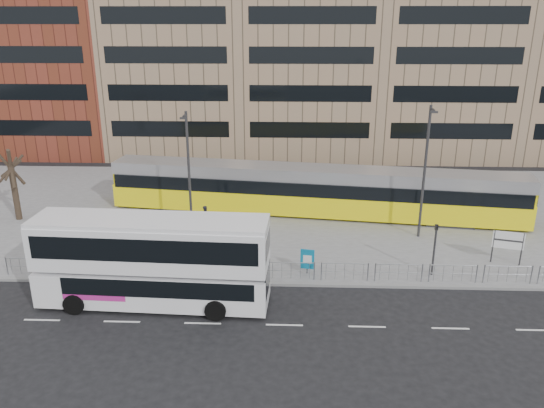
{
  "coord_description": "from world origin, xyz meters",
  "views": [
    {
      "loc": [
        2.24,
        -26.37,
        14.07
      ],
      "look_at": [
        1.02,
        6.0,
        2.74
      ],
      "focal_mm": 35.0,
      "sensor_mm": 36.0,
      "label": 1
    }
  ],
  "objects_px": {
    "tram": "(313,191)",
    "pedestrian": "(206,217)",
    "lamp_post_east": "(425,168)",
    "lamp_post_west": "(189,168)",
    "ad_panel": "(307,260)",
    "bare_tree": "(7,146)",
    "traffic_light_west": "(82,236)",
    "station_sign": "(508,242)",
    "traffic_light_east": "(435,243)",
    "double_decker_bus": "(152,259)"
  },
  "relations": [
    {
      "from": "lamp_post_east",
      "to": "lamp_post_west",
      "type": "bearing_deg",
      "value": 178.68
    },
    {
      "from": "pedestrian",
      "to": "lamp_post_west",
      "type": "bearing_deg",
      "value": 126.56
    },
    {
      "from": "ad_panel",
      "to": "traffic_light_east",
      "type": "height_order",
      "value": "traffic_light_east"
    },
    {
      "from": "lamp_post_east",
      "to": "bare_tree",
      "type": "distance_m",
      "value": 28.74
    },
    {
      "from": "ad_panel",
      "to": "pedestrian",
      "type": "relative_size",
      "value": 0.9
    },
    {
      "from": "double_decker_bus",
      "to": "lamp_post_east",
      "type": "bearing_deg",
      "value": 33.11
    },
    {
      "from": "ad_panel",
      "to": "pedestrian",
      "type": "distance_m",
      "value": 9.64
    },
    {
      "from": "tram",
      "to": "lamp_post_west",
      "type": "xyz_separation_m",
      "value": [
        -8.5,
        -3.89,
        2.72
      ]
    },
    {
      "from": "tram",
      "to": "traffic_light_west",
      "type": "relative_size",
      "value": 9.91
    },
    {
      "from": "station_sign",
      "to": "ad_panel",
      "type": "bearing_deg",
      "value": -156.68
    },
    {
      "from": "pedestrian",
      "to": "lamp_post_east",
      "type": "xyz_separation_m",
      "value": [
        14.58,
        -0.93,
        3.97
      ]
    },
    {
      "from": "double_decker_bus",
      "to": "ad_panel",
      "type": "relative_size",
      "value": 7.96
    },
    {
      "from": "tram",
      "to": "lamp_post_west",
      "type": "bearing_deg",
      "value": -147.75
    },
    {
      "from": "pedestrian",
      "to": "traffic_light_west",
      "type": "distance_m",
      "value": 8.97
    },
    {
      "from": "pedestrian",
      "to": "bare_tree",
      "type": "bearing_deg",
      "value": 89.24
    },
    {
      "from": "traffic_light_east",
      "to": "lamp_post_east",
      "type": "height_order",
      "value": "lamp_post_east"
    },
    {
      "from": "tram",
      "to": "traffic_light_west",
      "type": "distance_m",
      "value": 16.86
    },
    {
      "from": "traffic_light_east",
      "to": "pedestrian",
      "type": "bearing_deg",
      "value": 135.95
    },
    {
      "from": "double_decker_bus",
      "to": "traffic_light_east",
      "type": "height_order",
      "value": "double_decker_bus"
    },
    {
      "from": "tram",
      "to": "bare_tree",
      "type": "bearing_deg",
      "value": -167.06
    },
    {
      "from": "traffic_light_west",
      "to": "bare_tree",
      "type": "bearing_deg",
      "value": 127.82
    },
    {
      "from": "station_sign",
      "to": "traffic_light_west",
      "type": "distance_m",
      "value": 25.12
    },
    {
      "from": "traffic_light_west",
      "to": "traffic_light_east",
      "type": "xyz_separation_m",
      "value": [
        20.3,
        -0.26,
        0.0
      ]
    },
    {
      "from": "ad_panel",
      "to": "bare_tree",
      "type": "height_order",
      "value": "bare_tree"
    },
    {
      "from": "lamp_post_east",
      "to": "bare_tree",
      "type": "height_order",
      "value": "lamp_post_east"
    },
    {
      "from": "pedestrian",
      "to": "lamp_post_west",
      "type": "relative_size",
      "value": 0.2
    },
    {
      "from": "double_decker_bus",
      "to": "lamp_post_west",
      "type": "height_order",
      "value": "lamp_post_west"
    },
    {
      "from": "tram",
      "to": "station_sign",
      "type": "height_order",
      "value": "tram"
    },
    {
      "from": "double_decker_bus",
      "to": "tram",
      "type": "bearing_deg",
      "value": 59.85
    },
    {
      "from": "pedestrian",
      "to": "lamp_post_east",
      "type": "bearing_deg",
      "value": -89.1
    },
    {
      "from": "tram",
      "to": "pedestrian",
      "type": "height_order",
      "value": "tram"
    },
    {
      "from": "ad_panel",
      "to": "pedestrian",
      "type": "height_order",
      "value": "pedestrian"
    },
    {
      "from": "traffic_light_west",
      "to": "pedestrian",
      "type": "bearing_deg",
      "value": 37.84
    },
    {
      "from": "station_sign",
      "to": "double_decker_bus",
      "type": "bearing_deg",
      "value": -150.39
    },
    {
      "from": "double_decker_bus",
      "to": "traffic_light_east",
      "type": "bearing_deg",
      "value": 15.77
    },
    {
      "from": "station_sign",
      "to": "pedestrian",
      "type": "distance_m",
      "value": 19.5
    },
    {
      "from": "ad_panel",
      "to": "lamp_post_east",
      "type": "distance_m",
      "value": 10.39
    },
    {
      "from": "double_decker_bus",
      "to": "lamp_post_west",
      "type": "xyz_separation_m",
      "value": [
        0.17,
        9.6,
        2.13
      ]
    },
    {
      "from": "tram",
      "to": "pedestrian",
      "type": "bearing_deg",
      "value": -148.71
    },
    {
      "from": "ad_panel",
      "to": "traffic_light_east",
      "type": "relative_size",
      "value": 0.48
    },
    {
      "from": "station_sign",
      "to": "lamp_post_east",
      "type": "xyz_separation_m",
      "value": [
        -4.27,
        4.04,
        3.39
      ]
    },
    {
      "from": "station_sign",
      "to": "pedestrian",
      "type": "relative_size",
      "value": 1.23
    },
    {
      "from": "lamp_post_west",
      "to": "bare_tree",
      "type": "height_order",
      "value": "lamp_post_west"
    },
    {
      "from": "traffic_light_east",
      "to": "lamp_post_west",
      "type": "distance_m",
      "value": 16.37
    },
    {
      "from": "traffic_light_west",
      "to": "lamp_post_east",
      "type": "xyz_separation_m",
      "value": [
        20.81,
        5.43,
        2.83
      ]
    },
    {
      "from": "tram",
      "to": "traffic_light_east",
      "type": "bearing_deg",
      "value": -49.19
    },
    {
      "from": "lamp_post_west",
      "to": "lamp_post_east",
      "type": "xyz_separation_m",
      "value": [
        15.5,
        -0.36,
        0.27
      ]
    },
    {
      "from": "lamp_post_east",
      "to": "ad_panel",
      "type": "bearing_deg",
      "value": -142.98
    },
    {
      "from": "bare_tree",
      "to": "lamp_post_west",
      "type": "bearing_deg",
      "value": -8.17
    },
    {
      "from": "traffic_light_west",
      "to": "lamp_post_west",
      "type": "bearing_deg",
      "value": 39.71
    }
  ]
}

